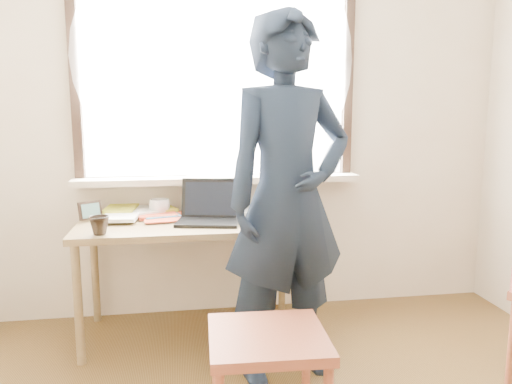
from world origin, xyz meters
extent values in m
cube|color=beige|center=(0.00, 2.00, 1.30)|extent=(3.50, 0.02, 2.60)
cube|color=white|center=(-0.20, 1.99, 1.60)|extent=(1.70, 0.01, 1.30)
cube|color=black|center=(-0.20, 1.97, 0.92)|extent=(1.82, 0.06, 0.06)
cube|color=black|center=(-1.08, 1.97, 1.60)|extent=(0.06, 0.06, 1.30)
cube|color=black|center=(0.68, 1.97, 1.60)|extent=(0.06, 0.06, 1.30)
cube|color=beige|center=(-0.20, 1.90, 0.93)|extent=(1.85, 0.20, 0.04)
cube|color=white|center=(-0.20, 1.91, 1.70)|extent=(1.95, 0.02, 1.65)
cube|color=brown|center=(-0.39, 1.63, 0.70)|extent=(1.34, 0.67, 0.04)
cylinder|color=brown|center=(-1.02, 1.34, 0.34)|extent=(0.05, 0.05, 0.68)
cylinder|color=brown|center=(-1.02, 1.92, 0.34)|extent=(0.05, 0.05, 0.68)
cylinder|color=brown|center=(0.23, 1.34, 0.34)|extent=(0.05, 0.05, 0.68)
cylinder|color=brown|center=(0.23, 1.92, 0.34)|extent=(0.05, 0.05, 0.68)
cube|color=black|center=(-0.30, 1.55, 0.73)|extent=(0.41, 0.33, 0.02)
cube|color=black|center=(-0.27, 1.67, 0.85)|extent=(0.37, 0.15, 0.24)
cube|color=black|center=(-0.27, 1.67, 0.85)|extent=(0.32, 0.12, 0.20)
cube|color=black|center=(-0.30, 1.54, 0.73)|extent=(0.34, 0.21, 0.00)
imported|color=white|center=(-0.59, 1.84, 0.77)|extent=(0.18, 0.18, 0.10)
imported|color=black|center=(-0.89, 1.38, 0.77)|extent=(0.12, 0.12, 0.10)
ellipsoid|color=black|center=(0.03, 1.53, 0.74)|extent=(0.09, 0.06, 0.03)
cube|color=white|center=(-0.33, 1.90, 0.72)|extent=(0.36, 0.36, 0.01)
cube|color=white|center=(-0.88, 1.86, 0.73)|extent=(0.28, 0.30, 0.02)
cube|color=gold|center=(-0.35, 1.85, 0.73)|extent=(0.30, 0.34, 0.02)
cube|color=white|center=(-0.52, 1.83, 0.74)|extent=(0.25, 0.31, 0.02)
cube|color=white|center=(-0.78, 1.77, 0.74)|extent=(0.29, 0.33, 0.00)
cube|color=#B93D22|center=(-0.85, 1.78, 0.74)|extent=(0.25, 0.28, 0.01)
cube|color=#B93D22|center=(-0.75, 1.72, 0.75)|extent=(0.28, 0.31, 0.02)
cube|color=white|center=(-0.40, 1.74, 0.75)|extent=(0.35, 0.34, 0.01)
imported|color=white|center=(-0.73, 1.86, 0.73)|extent=(0.24, 0.30, 0.03)
imported|color=white|center=(-0.07, 1.88, 0.73)|extent=(0.27, 0.32, 0.02)
cube|color=black|center=(-0.99, 1.73, 0.77)|extent=(0.13, 0.09, 0.11)
cube|color=#317032|center=(-0.99, 1.73, 0.77)|extent=(0.10, 0.06, 0.08)
cube|color=#A05034|center=(-0.12, 0.54, 0.46)|extent=(0.50, 0.48, 0.04)
cylinder|color=#A05034|center=(-0.32, 0.75, 0.22)|extent=(0.04, 0.04, 0.44)
cylinder|color=#A05034|center=(0.09, 0.73, 0.22)|extent=(0.04, 0.04, 0.44)
cylinder|color=#A05034|center=(1.17, 0.79, 0.22)|extent=(0.04, 0.04, 0.45)
imported|color=black|center=(0.08, 1.11, 0.93)|extent=(0.77, 0.60, 1.87)
camera|label=1|loc=(-0.47, -1.32, 1.39)|focal=35.00mm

